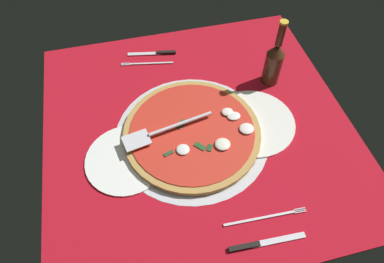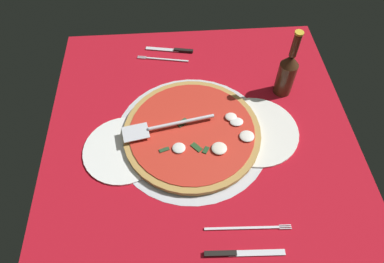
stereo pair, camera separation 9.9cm
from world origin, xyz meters
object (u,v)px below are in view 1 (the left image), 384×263
object	(u,v)px
pizza_server	(164,130)
place_setting_near	(152,59)
dinner_plate_left	(253,123)
pizza	(193,132)
place_setting_far	(263,231)
dinner_plate_right	(126,159)
beer_bottle	(274,62)

from	to	relation	value
pizza_server	place_setting_near	distance (cm)	34.53
dinner_plate_left	place_setting_near	xyz separation A→B (cm)	(24.59, -35.26, -0.14)
pizza	pizza_server	xyz separation A→B (cm)	(8.17, -1.03, 2.26)
dinner_plate_left	place_setting_far	bearing A→B (deg)	74.42
dinner_plate_right	beer_bottle	distance (cm)	54.18
pizza_server	place_setting_near	bearing A→B (deg)	-104.35
pizza	dinner_plate_right	bearing A→B (deg)	10.94
pizza	place_setting_far	size ratio (longest dim) A/B	1.81
dinner_plate_left	dinner_plate_right	size ratio (longest dim) A/B	1.11
beer_bottle	place_setting_near	bearing A→B (deg)	-28.91
pizza_server	place_setting_far	distance (cm)	37.84
pizza_server	place_setting_far	bearing A→B (deg)	107.50
pizza_server	beer_bottle	world-z (taller)	beer_bottle
dinner_plate_right	beer_bottle	size ratio (longest dim) A/B	0.97
pizza	place_setting_near	xyz separation A→B (cm)	(5.99, -35.29, -1.49)
dinner_plate_left	beer_bottle	world-z (taller)	beer_bottle
dinner_plate_left	beer_bottle	distance (cm)	20.78
dinner_plate_left	dinner_plate_right	world-z (taller)	same
pizza_server	place_setting_far	world-z (taller)	pizza_server
dinner_plate_right	pizza_server	world-z (taller)	pizza_server
place_setting_far	beer_bottle	world-z (taller)	beer_bottle
pizza	place_setting_far	distance (cm)	33.60
pizza_server	beer_bottle	distance (cm)	40.98
dinner_plate_left	beer_bottle	xyz separation A→B (cm)	(-11.33, -15.43, 8.08)
pizza_server	beer_bottle	xyz separation A→B (cm)	(-38.10, -14.42, 4.47)
dinner_plate_left	dinner_plate_right	xyz separation A→B (cm)	(38.64, 3.89, 0.00)
dinner_plate_left	beer_bottle	size ratio (longest dim) A/B	1.07
pizza_server	place_setting_near	xyz separation A→B (cm)	(-2.18, -34.25, -3.75)
dinner_plate_right	beer_bottle	bearing A→B (deg)	-158.86
beer_bottle	dinner_plate_right	bearing A→B (deg)	21.14
dinner_plate_right	dinner_plate_left	bearing A→B (deg)	-174.24
dinner_plate_right	pizza_server	bearing A→B (deg)	-157.55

